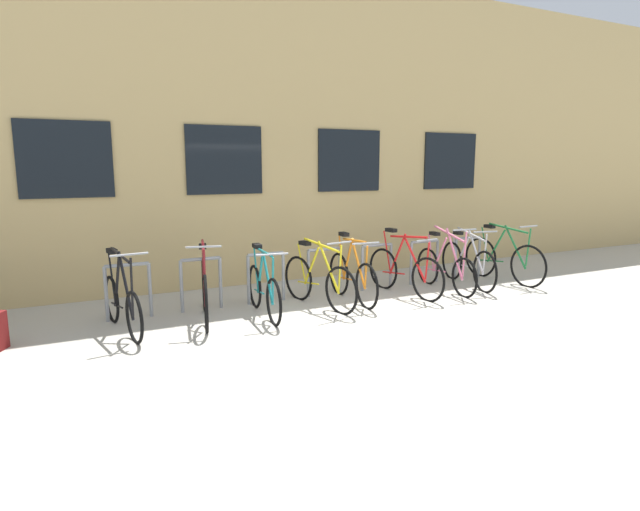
# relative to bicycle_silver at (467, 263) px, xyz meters

# --- Properties ---
(ground_plane) EXTENTS (42.00, 42.00, 0.00)m
(ground_plane) POSITION_rel_bicycle_silver_xyz_m (-2.62, -1.44, -0.39)
(ground_plane) COLOR #B2ADA0
(storefront_building) EXTENTS (28.00, 7.66, 5.42)m
(storefront_building) POSITION_rel_bicycle_silver_xyz_m (-2.62, 5.56, 2.33)
(storefront_building) COLOR tan
(storefront_building) RESTS_ON ground
(bike_rack) EXTENTS (6.62, 0.05, 0.78)m
(bike_rack) POSITION_rel_bicycle_silver_xyz_m (-2.59, 0.46, 0.09)
(bike_rack) COLOR gray
(bike_rack) RESTS_ON ground
(bicycle_silver) EXTENTS (0.52, 1.78, 1.04)m
(bicycle_silver) POSITION_rel_bicycle_silver_xyz_m (0.00, 0.00, 0.00)
(bicycle_silver) COLOR black
(bicycle_silver) RESTS_ON ground
(bicycle_yellow) EXTENTS (0.50, 1.73, 1.05)m
(bicycle_yellow) POSITION_rel_bicycle_silver_xyz_m (-2.97, -0.10, -0.00)
(bicycle_yellow) COLOR black
(bicycle_yellow) RESTS_ON ground
(bicycle_maroon) EXTENTS (0.54, 1.76, 1.11)m
(bicycle_maroon) POSITION_rel_bicycle_silver_xyz_m (-4.67, -0.04, 0.02)
(bicycle_maroon) COLOR black
(bicycle_maroon) RESTS_ON ground
(bicycle_teal) EXTENTS (0.44, 1.63, 0.99)m
(bicycle_teal) POSITION_rel_bicycle_silver_xyz_m (-3.87, -0.18, -0.02)
(bicycle_teal) COLOR black
(bicycle_teal) RESTS_ON ground
(bicycle_red) EXTENTS (0.44, 1.76, 1.07)m
(bicycle_red) POSITION_rel_bicycle_silver_xyz_m (-1.39, -0.06, 0.00)
(bicycle_red) COLOR black
(bicycle_red) RESTS_ON ground
(bicycle_black) EXTENTS (0.44, 1.68, 1.09)m
(bicycle_black) POSITION_rel_bicycle_silver_xyz_m (-5.73, -0.08, -0.01)
(bicycle_black) COLOR black
(bicycle_black) RESTS_ON ground
(bicycle_orange) EXTENTS (0.44, 1.67, 1.06)m
(bicycle_orange) POSITION_rel_bicycle_silver_xyz_m (-2.36, -0.04, -0.00)
(bicycle_orange) COLOR black
(bicycle_orange) RESTS_ON ground
(bicycle_green) EXTENTS (0.44, 1.84, 1.08)m
(bicycle_green) POSITION_rel_bicycle_silver_xyz_m (0.80, -0.05, 0.02)
(bicycle_green) COLOR black
(bicycle_green) RESTS_ON ground
(bicycle_pink) EXTENTS (0.44, 1.71, 1.11)m
(bicycle_pink) POSITION_rel_bicycle_silver_xyz_m (-0.59, -0.12, -0.01)
(bicycle_pink) COLOR black
(bicycle_pink) RESTS_ON ground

